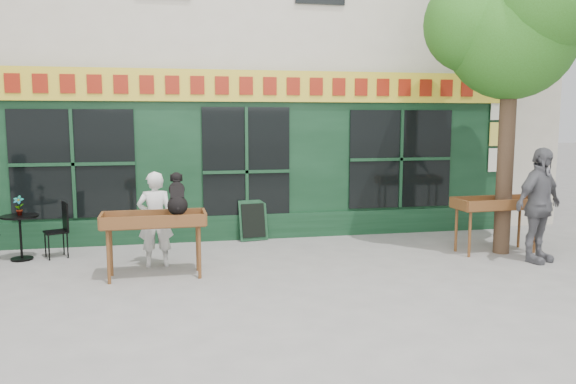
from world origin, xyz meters
name	(u,v)px	position (x,y,z in m)	size (l,w,h in m)	color
ground	(266,270)	(0.00, 0.00, 0.00)	(80.00, 80.00, 0.00)	slate
building	(226,14)	(0.00, 5.97, 4.97)	(14.00, 7.26, 10.00)	beige
street_tree	(513,16)	(4.34, 0.36, 4.11)	(3.05, 2.90, 5.60)	#382619
book_cart_center	(154,224)	(-1.71, -0.06, 0.82)	(1.51, 0.65, 0.99)	brown
dog	(177,192)	(-1.36, -0.11, 1.29)	(0.34, 0.60, 0.60)	black
woman	(155,219)	(-1.71, 0.59, 0.77)	(0.56, 0.37, 1.55)	silver
book_cart_right	(496,207)	(4.21, 0.37, 0.82)	(1.53, 0.68, 0.99)	brown
man_right	(539,205)	(4.51, -0.38, 0.96)	(1.12, 0.47, 1.91)	#58585D
bistro_table	(20,228)	(-3.96, 1.46, 0.54)	(0.60, 0.60, 0.76)	black
bistro_chair_right	(61,225)	(-3.33, 1.55, 0.56)	(0.47, 0.47, 0.95)	black
potted_plant	(19,206)	(-3.96, 1.46, 0.93)	(0.18, 0.12, 0.33)	gray
chalkboard	(253,220)	(0.11, 2.19, 0.40)	(0.58, 0.27, 0.79)	black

